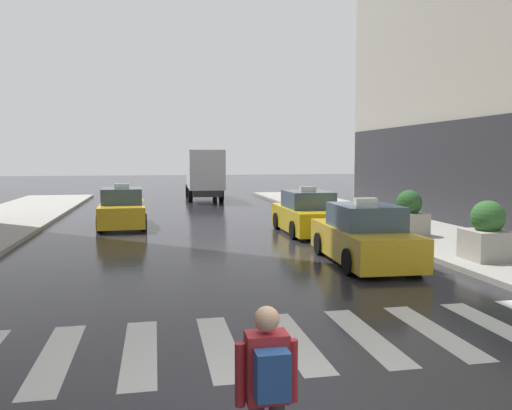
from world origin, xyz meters
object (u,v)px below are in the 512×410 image
object	(u,v)px
pedestrian_with_backpack	(267,386)
planter_near_corner	(487,233)
taxi_lead	(364,237)
box_truck	(204,173)
planter_mid_block	(409,215)
taxi_third	(122,209)
taxi_second	(307,214)

from	to	relation	value
pedestrian_with_backpack	planter_near_corner	distance (m)	11.35
taxi_lead	box_truck	xyz separation A→B (m)	(-2.34, 21.85, 1.13)
box_truck	pedestrian_with_backpack	bearing A→B (deg)	-94.35
pedestrian_with_backpack	planter_mid_block	bearing A→B (deg)	58.18
box_truck	planter_mid_block	xyz separation A→B (m)	(5.50, -18.30, -0.98)
taxi_lead	pedestrian_with_backpack	xyz separation A→B (m)	(-4.69, -9.11, 0.25)
box_truck	pedestrian_with_backpack	world-z (taller)	box_truck
taxi_third	planter_mid_block	bearing A→B (deg)	-28.28
taxi_third	planter_near_corner	world-z (taller)	taxi_third
taxi_third	planter_mid_block	world-z (taller)	taxi_third
taxi_lead	pedestrian_with_backpack	bearing A→B (deg)	-117.24
taxi_second	taxi_lead	bearing A→B (deg)	-90.78
taxi_lead	taxi_second	distance (m)	5.68
planter_near_corner	taxi_lead	bearing A→B (deg)	164.01
taxi_second	box_truck	xyz separation A→B (m)	(-2.41, 16.17, 1.13)
taxi_third	box_truck	distance (m)	13.70
pedestrian_with_backpack	taxi_lead	bearing A→B (deg)	62.76
taxi_second	pedestrian_with_backpack	bearing A→B (deg)	-107.87
taxi_third	planter_near_corner	xyz separation A→B (m)	(10.10, -9.91, 0.15)
box_truck	planter_mid_block	size ratio (longest dim) A/B	4.74
planter_near_corner	taxi_third	bearing A→B (deg)	135.57
pedestrian_with_backpack	planter_mid_block	distance (m)	14.91
taxi_second	planter_near_corner	size ratio (longest dim) A/B	2.85
taxi_second	taxi_third	world-z (taller)	same
taxi_second	planter_near_corner	world-z (taller)	taxi_second
taxi_third	pedestrian_with_backpack	world-z (taller)	taxi_third
taxi_second	pedestrian_with_backpack	size ratio (longest dim) A/B	2.76
taxi_second	planter_mid_block	xyz separation A→B (m)	(3.09, -2.13, 0.15)
box_truck	planter_mid_block	world-z (taller)	box_truck
planter_mid_block	taxi_second	bearing A→B (deg)	145.48
planter_near_corner	planter_mid_block	xyz separation A→B (m)	(0.03, 4.45, 0.00)
taxi_lead	planter_near_corner	bearing A→B (deg)	-15.99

